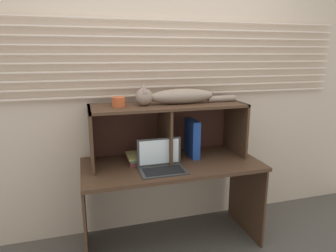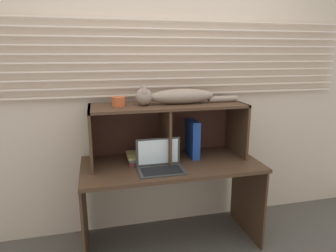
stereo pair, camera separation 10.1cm
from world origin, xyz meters
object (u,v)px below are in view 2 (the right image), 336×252
laptop (160,163)px  small_basket (118,102)px  binder_upright (193,138)px  book_stack (136,158)px  cat (176,96)px

laptop → small_basket: 0.58m
laptop → binder_upright: 0.42m
binder_upright → book_stack: 0.50m
book_stack → cat: bearing=0.6°
cat → binder_upright: 0.39m
binder_upright → book_stack: bearing=-179.6°
binder_upright → small_basket: 0.70m
cat → laptop: 0.56m
cat → book_stack: size_ratio=3.76×
laptop → cat: bearing=51.0°
cat → laptop: (-0.18, -0.23, -0.48)m
cat → binder_upright: size_ratio=2.70×
binder_upright → book_stack: (-0.48, -0.00, -0.13)m
cat → small_basket: cat is taller
laptop → book_stack: size_ratio=1.51×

